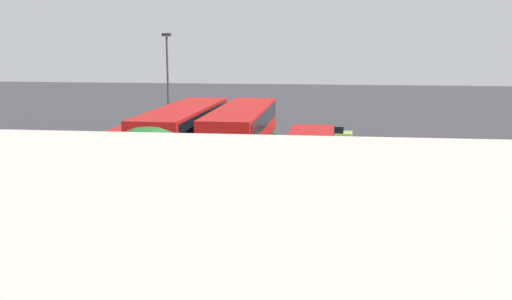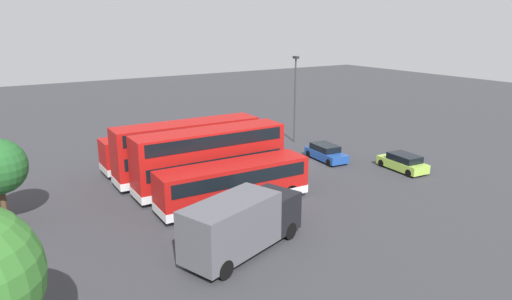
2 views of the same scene
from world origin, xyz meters
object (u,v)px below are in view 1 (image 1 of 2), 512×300
at_px(lamp_post_tall, 168,80).
at_px(car_small_green, 326,134).
at_px(bus_double_decker_third, 184,145).
at_px(waste_bin_yellow, 215,150).
at_px(bus_double_decker_second, 242,145).
at_px(box_truck_blue, 430,176).
at_px(car_hatchback_silver, 251,140).
at_px(bus_single_deck_fourth, 118,158).
at_px(bus_single_deck_near_end, 308,162).

bearing_deg(lamp_post_tall, car_small_green, -171.40).
bearing_deg(bus_double_decker_third, waste_bin_yellow, -89.35).
bearing_deg(car_small_green, bus_double_decker_third, 64.11).
distance_m(bus_double_decker_second, box_truck_blue, 10.13).
bearing_deg(lamp_post_tall, bus_double_decker_third, 109.00).
relative_size(car_hatchback_silver, car_small_green, 1.01).
relative_size(bus_single_deck_fourth, box_truck_blue, 1.44).
height_order(bus_double_decker_second, bus_single_deck_fourth, bus_double_decker_second).
relative_size(bus_single_deck_fourth, waste_bin_yellow, 11.95).
xyz_separation_m(bus_double_decker_third, lamp_post_tall, (4.84, -14.06, 2.62)).
distance_m(bus_double_decker_second, lamp_post_tall, 16.10).
xyz_separation_m(box_truck_blue, lamp_post_tall, (17.67, -16.74, 3.36)).
bearing_deg(box_truck_blue, lamp_post_tall, -43.46).
bearing_deg(waste_bin_yellow, lamp_post_tall, -46.93).
bearing_deg(bus_single_deck_fourth, bus_double_decker_third, -179.24).
relative_size(bus_double_decker_second, lamp_post_tall, 1.31).
distance_m(box_truck_blue, car_hatchback_silver, 18.63).
height_order(bus_single_deck_fourth, waste_bin_yellow, bus_single_deck_fourth).
xyz_separation_m(bus_single_deck_near_end, car_small_green, (-0.91, -15.73, -0.92)).
height_order(box_truck_blue, car_hatchback_silver, box_truck_blue).
xyz_separation_m(bus_double_decker_second, bus_double_decker_third, (3.19, 0.35, 0.00)).
xyz_separation_m(bus_double_decker_third, box_truck_blue, (-12.82, 2.67, -0.74)).
xyz_separation_m(bus_single_deck_near_end, lamp_post_tall, (11.69, -13.82, 3.45)).
distance_m(bus_single_deck_near_end, bus_single_deck_fourth, 10.65).
distance_m(box_truck_blue, lamp_post_tall, 24.57).
distance_m(bus_single_deck_near_end, car_hatchback_silver, 13.18).
distance_m(car_small_green, lamp_post_tall, 13.46).
distance_m(bus_double_decker_second, car_hatchback_silver, 12.30).
height_order(bus_single_deck_near_end, bus_single_deck_fourth, same).
height_order(bus_double_decker_second, car_small_green, bus_double_decker_second).
distance_m(bus_single_deck_near_end, bus_double_decker_third, 6.90).
bearing_deg(bus_double_decker_third, car_small_green, -115.89).
bearing_deg(waste_bin_yellow, bus_single_deck_near_end, 128.44).
height_order(bus_single_deck_near_end, car_hatchback_silver, bus_single_deck_near_end).
bearing_deg(bus_single_deck_near_end, box_truck_blue, 154.00).
distance_m(bus_double_decker_third, lamp_post_tall, 15.10).
relative_size(bus_single_deck_near_end, lamp_post_tall, 1.22).
bearing_deg(bus_single_deck_near_end, waste_bin_yellow, -51.56).
distance_m(car_hatchback_silver, waste_bin_yellow, 4.09).
height_order(bus_double_decker_third, box_truck_blue, bus_double_decker_third).
relative_size(bus_double_decker_second, car_hatchback_silver, 2.55).
xyz_separation_m(bus_single_deck_fourth, waste_bin_yellow, (-3.70, -9.04, -1.15)).
bearing_deg(bus_double_decker_second, bus_single_deck_near_end, 178.26).
distance_m(lamp_post_tall, waste_bin_yellow, 8.33).
relative_size(box_truck_blue, waste_bin_yellow, 8.32).
height_order(bus_double_decker_second, waste_bin_yellow, bus_double_decker_second).
bearing_deg(bus_double_decker_third, bus_single_deck_near_end, -177.98).
height_order(bus_single_deck_near_end, bus_double_decker_second, bus_double_decker_second).
bearing_deg(waste_bin_yellow, car_small_green, -138.38).
xyz_separation_m(bus_single_deck_near_end, bus_single_deck_fourth, (10.64, 0.29, 0.00)).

